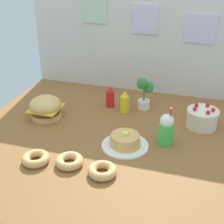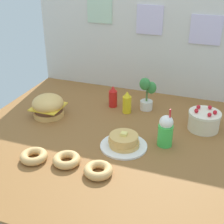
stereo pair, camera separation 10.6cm
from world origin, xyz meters
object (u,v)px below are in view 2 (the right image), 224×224
object	(u,v)px
potted_plant	(147,92)
donut_vanilla	(98,170)
pancake_stack	(124,142)
layer_cake	(204,120)
cream_soda_cup	(166,131)
ketchup_bottle	(113,97)
mustard_bottle	(127,103)
donut_chocolate	(67,160)
burger	(48,106)
donut_pink_glaze	(34,156)

from	to	relation	value
potted_plant	donut_vanilla	bearing A→B (deg)	-93.01
pancake_stack	potted_plant	world-z (taller)	potted_plant
pancake_stack	layer_cake	distance (m)	0.66
potted_plant	cream_soda_cup	bearing A→B (deg)	-62.22
cream_soda_cup	potted_plant	bearing A→B (deg)	117.78
ketchup_bottle	mustard_bottle	world-z (taller)	same
cream_soda_cup	donut_chocolate	size ratio (longest dim) A/B	1.61
layer_cake	donut_vanilla	world-z (taller)	layer_cake
donut_vanilla	pancake_stack	bearing A→B (deg)	81.08
pancake_stack	potted_plant	distance (m)	0.63
burger	donut_vanilla	bearing A→B (deg)	-40.22
cream_soda_cup	potted_plant	distance (m)	0.57
pancake_stack	donut_chocolate	distance (m)	0.42
mustard_bottle	donut_pink_glaze	xyz separation A→B (m)	(-0.36, -0.85, -0.06)
pancake_stack	ketchup_bottle	bearing A→B (deg)	116.47
ketchup_bottle	cream_soda_cup	size ratio (longest dim) A/B	0.67
donut_chocolate	mustard_bottle	bearing A→B (deg)	79.94
donut_pink_glaze	donut_vanilla	xyz separation A→B (m)	(0.45, 0.01, 0.00)
potted_plant	ketchup_bottle	bearing A→B (deg)	-170.86
pancake_stack	layer_cake	bearing A→B (deg)	41.79
pancake_stack	burger	bearing A→B (deg)	162.14
donut_chocolate	potted_plant	distance (m)	0.98
donut_chocolate	burger	bearing A→B (deg)	129.42
burger	donut_chocolate	distance (m)	0.70
donut_chocolate	potted_plant	size ratio (longest dim) A/B	0.61
mustard_bottle	pancake_stack	bearing A→B (deg)	-74.72
ketchup_bottle	pancake_stack	bearing A→B (deg)	-63.53
pancake_stack	cream_soda_cup	bearing A→B (deg)	25.56
layer_cake	potted_plant	bearing A→B (deg)	159.70
cream_soda_cup	potted_plant	xyz separation A→B (m)	(-0.26, 0.50, 0.04)
layer_cake	donut_chocolate	distance (m)	1.08
pancake_stack	donut_chocolate	bearing A→B (deg)	-132.90
pancake_stack	donut_vanilla	distance (m)	0.34
donut_chocolate	donut_vanilla	xyz separation A→B (m)	(0.23, -0.03, 0.00)
layer_cake	donut_vanilla	distance (m)	0.95
potted_plant	mustard_bottle	bearing A→B (deg)	-139.98
layer_cake	potted_plant	world-z (taller)	potted_plant
pancake_stack	mustard_bottle	distance (m)	0.53
cream_soda_cup	donut_pink_glaze	size ratio (longest dim) A/B	1.61
burger	potted_plant	xyz separation A→B (m)	(0.72, 0.39, 0.07)
pancake_stack	potted_plant	xyz separation A→B (m)	(-0.00, 0.62, 0.12)
donut_pink_glaze	layer_cake	bearing A→B (deg)	38.25
donut_chocolate	potted_plant	world-z (taller)	potted_plant
cream_soda_cup	donut_chocolate	world-z (taller)	cream_soda_cup
cream_soda_cup	layer_cake	bearing A→B (deg)	53.69
ketchup_bottle	cream_soda_cup	bearing A→B (deg)	-39.57
ketchup_bottle	donut_pink_glaze	bearing A→B (deg)	-103.07
donut_pink_glaze	potted_plant	world-z (taller)	potted_plant
donut_vanilla	potted_plant	distance (m)	0.97
layer_cake	ketchup_bottle	xyz separation A→B (m)	(-0.78, 0.14, 0.01)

